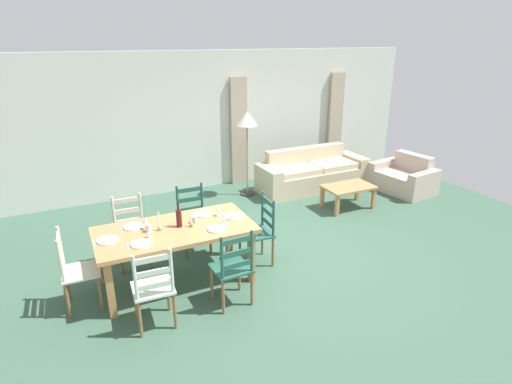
{
  "coord_description": "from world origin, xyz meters",
  "views": [
    {
      "loc": [
        -2.57,
        -4.59,
        2.94
      ],
      "look_at": [
        -0.05,
        0.66,
        0.75
      ],
      "focal_mm": 29.13,
      "sensor_mm": 36.0,
      "label": 1
    }
  ],
  "objects_px": {
    "wine_glass_far_right": "(218,208)",
    "couch": "(311,174)",
    "dining_chair_near_left": "(154,288)",
    "dining_chair_far_right": "(193,218)",
    "coffee_cup_secondary": "(148,228)",
    "coffee_table": "(348,189)",
    "wine_glass_near_right": "(223,216)",
    "wine_glass_far_left": "(145,221)",
    "wine_bottle": "(179,218)",
    "dining_table": "(175,235)",
    "dining_chair_far_left": "(131,231)",
    "dining_chair_near_right": "(233,268)",
    "standing_lamp": "(247,124)",
    "dining_chair_head_east": "(260,230)",
    "wine_glass_near_left": "(149,229)",
    "armchair_upholstered": "(404,178)",
    "coffee_cup_primary": "(195,220)",
    "dining_chair_head_west": "(75,270)"
  },
  "relations": [
    {
      "from": "wine_bottle",
      "to": "coffee_cup_primary",
      "type": "bearing_deg",
      "value": 6.15
    },
    {
      "from": "standing_lamp",
      "to": "coffee_cup_secondary",
      "type": "bearing_deg",
      "value": -134.73
    },
    {
      "from": "wine_glass_far_right",
      "to": "couch",
      "type": "bearing_deg",
      "value": 37.25
    },
    {
      "from": "coffee_table",
      "to": "dining_chair_far_right",
      "type": "bearing_deg",
      "value": -174.53
    },
    {
      "from": "wine_glass_near_left",
      "to": "armchair_upholstered",
      "type": "relative_size",
      "value": 0.13
    },
    {
      "from": "wine_glass_far_left",
      "to": "couch",
      "type": "bearing_deg",
      "value": 29.79
    },
    {
      "from": "dining_chair_head_west",
      "to": "wine_glass_near_right",
      "type": "relative_size",
      "value": 5.96
    },
    {
      "from": "dining_chair_head_east",
      "to": "wine_glass_far_right",
      "type": "relative_size",
      "value": 5.96
    },
    {
      "from": "dining_table",
      "to": "wine_glass_far_left",
      "type": "distance_m",
      "value": 0.4
    },
    {
      "from": "wine_bottle",
      "to": "dining_chair_far_left",
      "type": "bearing_deg",
      "value": 124.18
    },
    {
      "from": "coffee_cup_secondary",
      "to": "couch",
      "type": "distance_m",
      "value": 4.39
    },
    {
      "from": "dining_chair_far_left",
      "to": "coffee_cup_secondary",
      "type": "relative_size",
      "value": 10.67
    },
    {
      "from": "dining_table",
      "to": "dining_chair_far_left",
      "type": "bearing_deg",
      "value": 119.79
    },
    {
      "from": "dining_chair_head_east",
      "to": "coffee_cup_primary",
      "type": "relative_size",
      "value": 10.67
    },
    {
      "from": "wine_glass_near_right",
      "to": "coffee_cup_primary",
      "type": "height_order",
      "value": "wine_glass_near_right"
    },
    {
      "from": "wine_glass_far_right",
      "to": "wine_glass_near_left",
      "type": "bearing_deg",
      "value": -164.47
    },
    {
      "from": "dining_chair_near_left",
      "to": "dining_chair_far_right",
      "type": "height_order",
      "value": "same"
    },
    {
      "from": "wine_glass_near_right",
      "to": "wine_glass_far_left",
      "type": "distance_m",
      "value": 0.94
    },
    {
      "from": "dining_table",
      "to": "dining_chair_near_left",
      "type": "distance_m",
      "value": 0.89
    },
    {
      "from": "wine_glass_far_left",
      "to": "wine_bottle",
      "type": "bearing_deg",
      "value": -14.97
    },
    {
      "from": "dining_chair_head_west",
      "to": "coffee_cup_secondary",
      "type": "distance_m",
      "value": 0.92
    },
    {
      "from": "couch",
      "to": "dining_chair_head_west",
      "type": "bearing_deg",
      "value": -153.55
    },
    {
      "from": "wine_glass_near_right",
      "to": "wine_glass_near_left",
      "type": "bearing_deg",
      "value": 178.8
    },
    {
      "from": "dining_chair_far_left",
      "to": "dining_chair_near_right",
      "type": "bearing_deg",
      "value": -59.37
    },
    {
      "from": "wine_glass_near_left",
      "to": "coffee_cup_primary",
      "type": "bearing_deg",
      "value": 16.74
    },
    {
      "from": "wine_glass_near_right",
      "to": "wine_bottle",
      "type": "bearing_deg",
      "value": 161.08
    },
    {
      "from": "coffee_table",
      "to": "wine_bottle",
      "type": "bearing_deg",
      "value": -162.95
    },
    {
      "from": "wine_glass_near_left",
      "to": "wine_glass_far_right",
      "type": "distance_m",
      "value": 0.97
    },
    {
      "from": "dining_chair_near_left",
      "to": "wine_glass_near_right",
      "type": "bearing_deg",
      "value": 30.15
    },
    {
      "from": "wine_bottle",
      "to": "wine_glass_far_right",
      "type": "relative_size",
      "value": 1.96
    },
    {
      "from": "dining_table",
      "to": "coffee_cup_primary",
      "type": "height_order",
      "value": "coffee_cup_primary"
    },
    {
      "from": "dining_chair_head_east",
      "to": "dining_chair_far_left",
      "type": "bearing_deg",
      "value": 154.9
    },
    {
      "from": "dining_chair_far_left",
      "to": "dining_chair_far_right",
      "type": "relative_size",
      "value": 1.0
    },
    {
      "from": "dining_chair_far_right",
      "to": "coffee_cup_secondary",
      "type": "relative_size",
      "value": 10.67
    },
    {
      "from": "dining_chair_near_left",
      "to": "wine_glass_near_right",
      "type": "distance_m",
      "value": 1.25
    },
    {
      "from": "wine_glass_near_right",
      "to": "wine_glass_far_right",
      "type": "height_order",
      "value": "same"
    },
    {
      "from": "coffee_cup_secondary",
      "to": "coffee_table",
      "type": "bearing_deg",
      "value": 15.13
    },
    {
      "from": "dining_chair_head_east",
      "to": "wine_glass_near_left",
      "type": "relative_size",
      "value": 5.96
    },
    {
      "from": "coffee_cup_secondary",
      "to": "wine_glass_far_left",
      "type": "bearing_deg",
      "value": 99.95
    },
    {
      "from": "dining_chair_far_right",
      "to": "wine_glass_far_left",
      "type": "xyz_separation_m",
      "value": [
        -0.78,
        -0.65,
        0.38
      ]
    },
    {
      "from": "armchair_upholstered",
      "to": "dining_chair_near_right",
      "type": "bearing_deg",
      "value": -155.91
    },
    {
      "from": "dining_table",
      "to": "wine_glass_near_right",
      "type": "xyz_separation_m",
      "value": [
        0.58,
        -0.15,
        0.2
      ]
    },
    {
      "from": "dining_chair_head_east",
      "to": "couch",
      "type": "xyz_separation_m",
      "value": [
        2.28,
        2.27,
        -0.19
      ]
    },
    {
      "from": "dining_chair_near_right",
      "to": "wine_glass_near_left",
      "type": "xyz_separation_m",
      "value": [
        -0.78,
        0.6,
        0.38
      ]
    },
    {
      "from": "wine_bottle",
      "to": "wine_glass_near_left",
      "type": "height_order",
      "value": "wine_bottle"
    },
    {
      "from": "coffee_cup_secondary",
      "to": "armchair_upholstered",
      "type": "relative_size",
      "value": 0.07
    },
    {
      "from": "dining_chair_head_east",
      "to": "armchair_upholstered",
      "type": "height_order",
      "value": "dining_chair_head_east"
    },
    {
      "from": "wine_glass_far_right",
      "to": "wine_bottle",
      "type": "bearing_deg",
      "value": -169.21
    },
    {
      "from": "wine_glass_near_right",
      "to": "dining_chair_head_west",
      "type": "bearing_deg",
      "value": 175.36
    },
    {
      "from": "dining_chair_near_right",
      "to": "wine_glass_near_left",
      "type": "relative_size",
      "value": 5.96
    }
  ]
}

